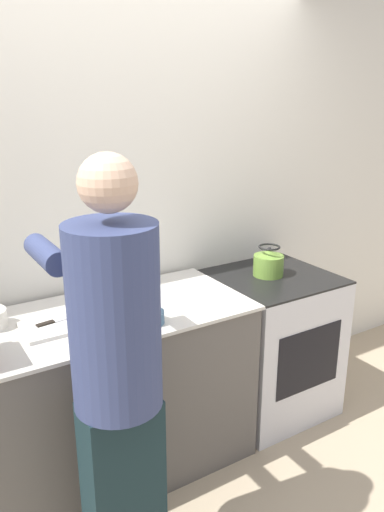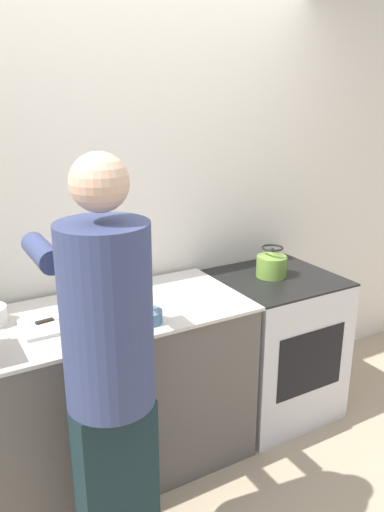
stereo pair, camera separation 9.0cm
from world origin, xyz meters
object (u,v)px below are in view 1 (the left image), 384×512
object	(u,v)px
person	(116,371)
bowl_prep	(150,317)
knife	(58,320)
oven	(271,342)
kettle	(269,263)
cutting_board	(61,325)

from	to	relation	value
person	bowl_prep	world-z (taller)	person
knife	oven	bearing A→B (deg)	-8.14
oven	person	xyz separation A→B (m)	(-1.28, -0.60, 0.51)
knife	bowl_prep	xyz separation A→B (m)	(0.37, -0.22, 0.01)
kettle	oven	bearing A→B (deg)	-44.73
oven	knife	distance (m)	1.40
kettle	bowl_prep	size ratio (longest dim) A/B	1.38
oven	kettle	distance (m)	0.53
cutting_board	bowl_prep	xyz separation A→B (m)	(0.37, -0.18, 0.02)
person	oven	bearing A→B (deg)	25.07
knife	kettle	size ratio (longest dim) A/B	1.21
bowl_prep	knife	bearing A→B (deg)	149.76
knife	bowl_prep	distance (m)	0.43
cutting_board	knife	world-z (taller)	knife
person	cutting_board	world-z (taller)	person
bowl_prep	person	bearing A→B (deg)	-131.16
oven	knife	size ratio (longest dim) A/B	4.03
oven	kettle	world-z (taller)	kettle
oven	bowl_prep	world-z (taller)	bowl_prep
cutting_board	kettle	bearing A→B (deg)	2.26
cutting_board	knife	bearing A→B (deg)	95.29
cutting_board	knife	xyz separation A→B (m)	(-0.00, 0.03, 0.01)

